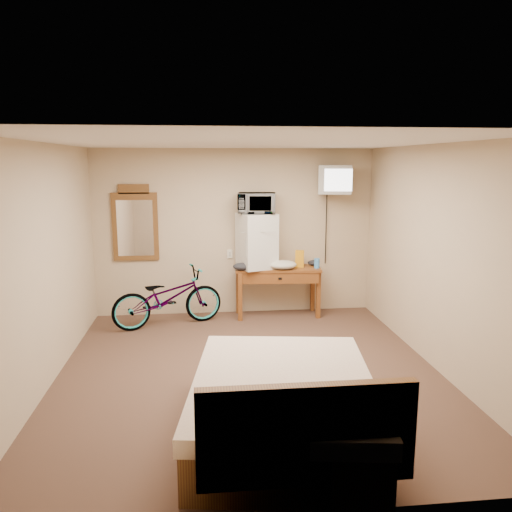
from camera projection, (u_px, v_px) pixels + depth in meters
name	position (u px, v px, depth m)	size (l,w,h in m)	color
room	(249.00, 262.00, 5.31)	(4.60, 4.64, 2.50)	#503328
desk	(278.00, 276.00, 7.45)	(1.30, 0.58, 0.75)	brown
mini_fridge	(257.00, 241.00, 7.36)	(0.62, 0.61, 0.81)	silver
microwave	(257.00, 203.00, 7.25)	(0.54, 0.37, 0.30)	silver
snack_bag	(300.00, 259.00, 7.45)	(0.13, 0.07, 0.25)	orange
blue_cup	(317.00, 263.00, 7.39)	(0.08, 0.08, 0.14)	#4089DB
cloth_cream	(283.00, 265.00, 7.33)	(0.41, 0.32, 0.13)	beige
cloth_dark_a	(243.00, 266.00, 7.25)	(0.29, 0.22, 0.11)	black
cloth_dark_b	(314.00, 263.00, 7.59)	(0.18, 0.15, 0.08)	black
crt_television	(335.00, 180.00, 7.29)	(0.55, 0.62, 0.41)	black
wall_mirror	(135.00, 224.00, 7.35)	(0.66, 0.04, 1.13)	brown
bicycle	(168.00, 297.00, 7.05)	(0.55, 1.58, 0.83)	black
bed	(284.00, 406.00, 4.16)	(1.75, 2.16, 0.90)	brown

